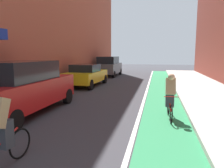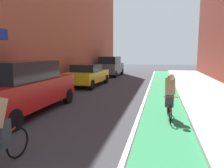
{
  "view_description": "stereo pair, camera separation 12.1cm",
  "coord_description": "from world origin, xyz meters",
  "px_view_note": "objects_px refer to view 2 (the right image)",
  "views": [
    {
      "loc": [
        2.4,
        2.47,
        2.24
      ],
      "look_at": [
        0.55,
        11.23,
        0.98
      ],
      "focal_mm": 34.27,
      "sensor_mm": 36.0,
      "label": 1
    },
    {
      "loc": [
        2.52,
        2.5,
        2.24
      ],
      "look_at": [
        0.55,
        11.23,
        0.98
      ],
      "focal_mm": 34.27,
      "sensor_mm": 36.0,
      "label": 2
    }
  ],
  "objects_px": {
    "parked_sedan_yellow_cab": "(87,75)",
    "parked_suv_gray": "(110,66)",
    "parked_suv_red": "(24,87)",
    "cyclist_mid": "(170,96)"
  },
  "relations": [
    {
      "from": "parked_sedan_yellow_cab",
      "to": "parked_suv_gray",
      "type": "height_order",
      "value": "parked_suv_gray"
    },
    {
      "from": "parked_suv_red",
      "to": "cyclist_mid",
      "type": "xyz_separation_m",
      "value": [
        5.33,
        0.46,
        -0.21
      ]
    },
    {
      "from": "parked_suv_red",
      "to": "parked_suv_gray",
      "type": "height_order",
      "value": "same"
    },
    {
      "from": "parked_suv_red",
      "to": "parked_suv_gray",
      "type": "bearing_deg",
      "value": 90.0
    },
    {
      "from": "parked_suv_gray",
      "to": "cyclist_mid",
      "type": "distance_m",
      "value": 14.75
    },
    {
      "from": "parked_sedan_yellow_cab",
      "to": "cyclist_mid",
      "type": "xyz_separation_m",
      "value": [
        5.33,
        -6.72,
        0.02
      ]
    },
    {
      "from": "parked_suv_gray",
      "to": "cyclist_mid",
      "type": "bearing_deg",
      "value": -68.83
    },
    {
      "from": "parked_suv_red",
      "to": "parked_suv_gray",
      "type": "relative_size",
      "value": 1.07
    },
    {
      "from": "parked_suv_red",
      "to": "parked_sedan_yellow_cab",
      "type": "distance_m",
      "value": 7.19
    },
    {
      "from": "parked_sedan_yellow_cab",
      "to": "cyclist_mid",
      "type": "bearing_deg",
      "value": -51.62
    }
  ]
}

